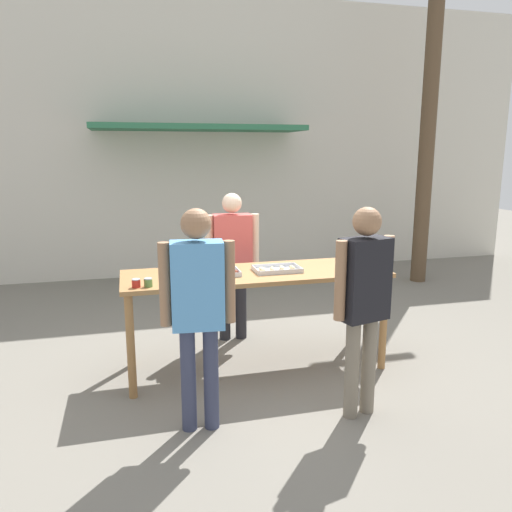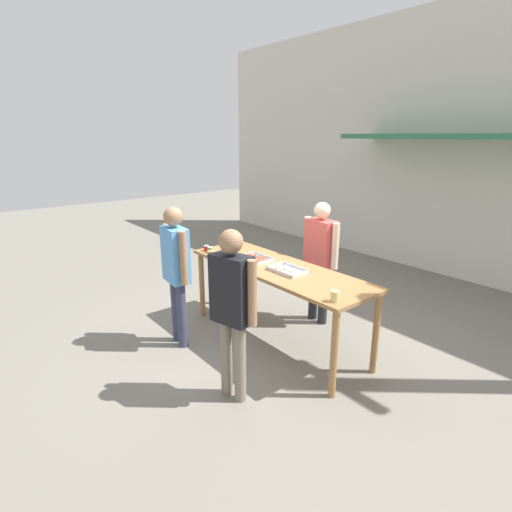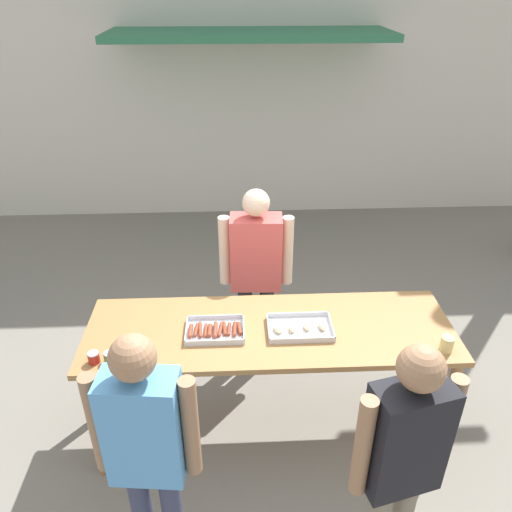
% 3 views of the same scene
% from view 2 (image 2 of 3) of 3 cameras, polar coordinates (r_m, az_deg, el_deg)
% --- Properties ---
extents(ground_plane, '(24.00, 24.00, 0.00)m').
position_cam_2_polar(ground_plane, '(5.03, 2.91, -11.86)').
color(ground_plane, slate).
extents(building_facade_back, '(12.00, 1.11, 4.50)m').
position_cam_2_polar(building_facade_back, '(7.68, 26.61, 13.97)').
color(building_facade_back, beige).
rests_on(building_facade_back, ground).
extents(serving_table, '(2.46, 0.79, 0.95)m').
position_cam_2_polar(serving_table, '(4.68, 3.06, -2.80)').
color(serving_table, olive).
rests_on(serving_table, ground).
extents(food_tray_sausages, '(0.38, 0.27, 0.04)m').
position_cam_2_polar(food_tray_sausages, '(4.89, 0.00, -0.39)').
color(food_tray_sausages, silver).
rests_on(food_tray_sausages, serving_table).
extents(food_tray_buns, '(0.43, 0.28, 0.05)m').
position_cam_2_polar(food_tray_buns, '(4.49, 4.45, -2.01)').
color(food_tray_buns, silver).
rests_on(food_tray_buns, serving_table).
extents(condiment_jar_mustard, '(0.07, 0.07, 0.07)m').
position_cam_2_polar(condiment_jar_mustard, '(5.31, -7.10, 1.13)').
color(condiment_jar_mustard, '#B22319').
rests_on(condiment_jar_mustard, serving_table).
extents(condiment_jar_ketchup, '(0.07, 0.07, 0.07)m').
position_cam_2_polar(condiment_jar_ketchup, '(5.23, -6.55, 0.90)').
color(condiment_jar_ketchup, '#567A38').
rests_on(condiment_jar_ketchup, serving_table).
extents(beer_cup, '(0.08, 0.08, 0.10)m').
position_cam_2_polar(beer_cup, '(3.74, 11.21, -5.67)').
color(beer_cup, '#DBC67A').
rests_on(beer_cup, serving_table).
extents(person_server_behind_table, '(0.59, 0.24, 1.62)m').
position_cam_2_polar(person_server_behind_table, '(5.22, 9.17, 0.51)').
color(person_server_behind_table, '#232328').
rests_on(person_server_behind_table, ground).
extents(person_customer_holding_hotdog, '(0.54, 0.24, 1.66)m').
position_cam_2_polar(person_customer_holding_hotdog, '(4.64, -11.35, -1.15)').
color(person_customer_holding_hotdog, '#333851').
rests_on(person_customer_holding_hotdog, ground).
extents(person_customer_with_cup, '(0.53, 0.29, 1.65)m').
position_cam_2_polar(person_customer_with_cup, '(3.59, -3.44, -6.42)').
color(person_customer_with_cup, '#756B5B').
rests_on(person_customer_with_cup, ground).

